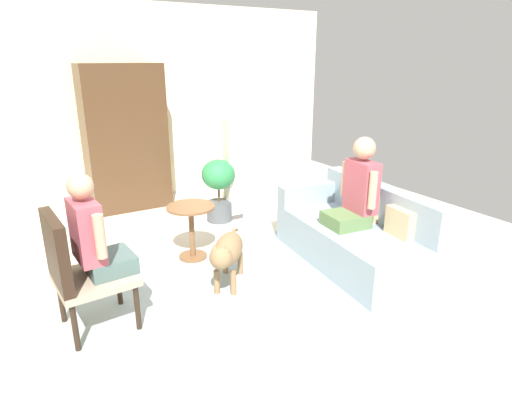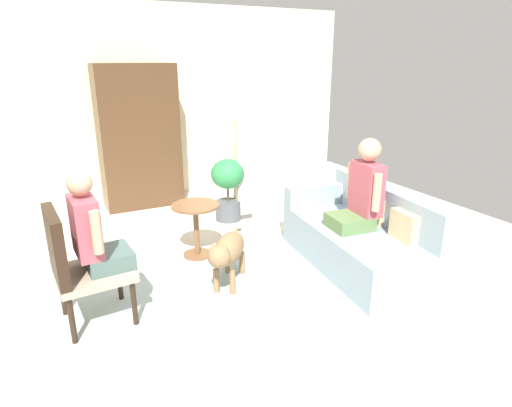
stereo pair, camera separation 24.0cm
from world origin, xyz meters
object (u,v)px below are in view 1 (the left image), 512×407
Objects in this scene: couch at (354,234)px; dog at (227,251)px; armchair at (76,267)px; person_on_couch at (357,190)px; column_lamp at (232,170)px; potted_plant at (219,185)px; armoire_cabinet at (125,138)px; round_end_table at (191,224)px; person_on_armchair at (93,236)px.

couch reaches higher than dog.
armchair is 1.10× the size of person_on_couch.
couch is at bearing -74.77° from column_lamp.
potted_plant is at bearing 111.39° from couch.
armoire_cabinet is at bearing 126.07° from potted_plant.
armoire_cabinet is (1.16, 2.89, 0.44)m from armchair.
person_on_couch is at bearing -33.77° from round_end_table.
couch is 2.24× the size of person_on_armchair.
person_on_couch is 2.55m from person_on_armchair.
armchair is at bearing 176.75° from person_on_couch.
person_on_couch is at bearing -3.25° from armchair.
person_on_armchair is (-2.58, 0.14, 0.49)m from couch.
potted_plant is at bearing 39.99° from armchair.
dog is 1.92m from column_lamp.
round_end_table is (1.27, 0.80, -0.18)m from armchair.
couch is 3.09× the size of round_end_table.
couch is at bearing -32.33° from round_end_table.
column_lamp is 1.64m from armoire_cabinet.
potted_plant is (0.76, 0.89, 0.10)m from round_end_table.
person_on_couch is 1.20× the size of dog.
potted_plant is (-0.71, 1.82, 0.20)m from couch.
person_on_armchair is 3.05m from armoire_cabinet.
armoire_cabinet is (-0.16, 2.84, 0.64)m from dog.
column_lamp is at bearing -47.42° from armoire_cabinet.
armoire_cabinet reaches higher than column_lamp.
person_on_armchair is 0.62× the size of column_lamp.
dog is 0.38× the size of armoire_cabinet.
armchair is at bearing -177.86° from dog.
armchair is at bearing 177.35° from couch.
column_lamp is (0.97, 0.91, 0.27)m from round_end_table.
column_lamp reaches higher than potted_plant.
person_on_couch reaches higher than person_on_armchair.
couch is 0.92× the size of armoire_cabinet.
round_end_table is at bearing 32.41° from armchair.
potted_plant is (-0.68, 1.85, -0.31)m from person_on_couch.
column_lamp is (0.92, 1.66, 0.30)m from dog.
armchair is 0.50× the size of armoire_cabinet.
potted_plant is 1.56m from armoire_cabinet.
person_on_armchair is 2.69m from column_lamp.
potted_plant is at bearing 49.73° from round_end_table.
column_lamp is (0.21, 0.01, 0.17)m from potted_plant.
column_lamp is (-0.50, 1.84, 0.36)m from couch.
person_on_armchair is at bearing -178.18° from dog.
potted_plant is at bearing 42.03° from person_on_armchair.
armchair is 2.64m from potted_plant.
column_lamp reaches higher than round_end_table.
person_on_couch is 1.47m from dog.
dog is (0.05, -0.76, -0.03)m from round_end_table.
round_end_table is at bearing -86.98° from armoire_cabinet.
column_lamp is 0.66× the size of armoire_cabinet.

